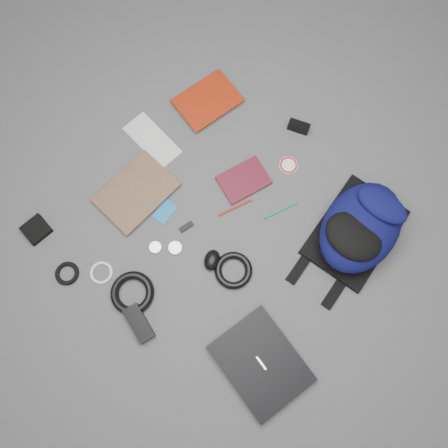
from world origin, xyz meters
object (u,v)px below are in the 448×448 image
Objects in this scene: backpack at (361,227)px; dvd_case at (244,180)px; laptop at (261,363)px; mouse at (212,260)px; pouch at (36,230)px; power_brick at (139,323)px; textbook_red at (194,85)px; comic_book at (118,175)px; compact_camera at (299,127)px.

backpack is 0.48m from dvd_case.
backpack is at bearing 105.76° from laptop.
pouch is at bearing -174.77° from mouse.
power_brick is (-0.40, -0.78, -0.07)m from backpack.
textbook_red is 0.99m from power_brick.
laptop reaches higher than comic_book.
power_brick is (0.03, -0.98, -0.01)m from compact_camera.
compact_camera is 0.62× the size of power_brick.
comic_book is 0.50m from dvd_case.
mouse is (-0.35, -0.43, -0.07)m from backpack.
comic_book is (-0.86, -0.41, -0.08)m from backpack.
compact_camera is at bearing 59.28° from comic_book.
power_brick reaches higher than pouch.
power_brick is 1.53× the size of pouch.
compact_camera reaches higher than textbook_red.
compact_camera is 0.99m from power_brick.
mouse is 0.58× the size of power_brick.
laptop is 1.27× the size of textbook_red.
backpack is 4.87× the size of compact_camera.
compact_camera reaches higher than mouse.
comic_book is 0.51m from mouse.
dvd_case is 2.19× the size of compact_camera.
power_brick is (0.06, -0.67, 0.01)m from dvd_case.
mouse is at bearing 169.09° from laptop.
dvd_case is at bearing 84.46° from mouse.
pouch is at bearing -99.24° from comic_book.
backpack is 0.95m from comic_book.
power_brick reaches higher than comic_book.
pouch is (-0.48, -0.66, 0.00)m from dvd_case.
compact_camera is at bearing 150.14° from backpack.
dvd_case is 1.36× the size of power_brick.
pouch is at bearing -156.30° from laptop.
mouse is 0.90× the size of pouch.
dvd_case is 0.32m from compact_camera.
laptop reaches higher than dvd_case.
mouse reaches higher than dvd_case.
power_brick is at bearing -121.27° from backpack.
textbook_red is (-0.91, 0.69, -0.00)m from laptop.
power_brick is (-0.42, -0.18, 0.00)m from laptop.
pouch is (-0.96, -0.17, -0.00)m from laptop.
backpack is at bearing 26.73° from mouse.
dvd_case is at bearing -114.81° from compact_camera.
mouse is (0.54, -0.52, 0.01)m from textbook_red.
mouse is at bearing -50.53° from dvd_case.
textbook_red is at bearing 137.40° from power_brick.
power_brick is at bearing -107.79° from compact_camera.
power_brick reaches higher than dvd_case.
compact_camera is (-0.45, 0.81, 0.01)m from laptop.
pouch is (-0.94, -0.77, -0.08)m from backpack.
compact_camera is 0.95× the size of pouch.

